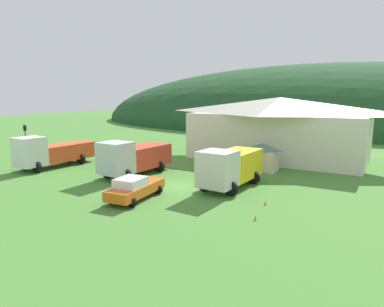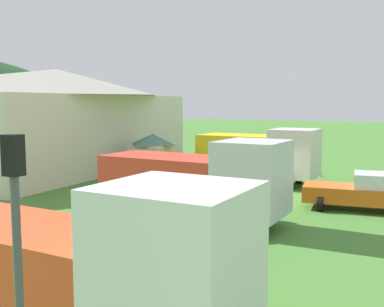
{
  "view_description": "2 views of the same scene",
  "coord_description": "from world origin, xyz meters",
  "px_view_note": "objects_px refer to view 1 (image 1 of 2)",
  "views": [
    {
      "loc": [
        14.42,
        -22.94,
        7.37
      ],
      "look_at": [
        -0.95,
        3.39,
        2.12
      ],
      "focal_mm": 32.43,
      "sensor_mm": 36.0,
      "label": 1
    },
    {
      "loc": [
        -22.03,
        -6.13,
        4.69
      ],
      "look_at": [
        0.7,
        4.74,
        1.89
      ],
      "focal_mm": 42.97,
      "sensor_mm": 36.0,
      "label": 2
    }
  ],
  "objects_px": {
    "traffic_cone_near_pickup": "(255,220)",
    "traffic_light_west": "(26,142)",
    "heavy_rig_white": "(52,152)",
    "depot_building": "(279,127)",
    "play_shed_cream": "(262,157)",
    "tow_truck_silver": "(133,157)",
    "flatbed_truck_yellow": "(230,166)",
    "service_pickup_orange": "(135,188)",
    "traffic_cone_mid_row": "(265,205)"
  },
  "relations": [
    {
      "from": "traffic_cone_mid_row",
      "to": "heavy_rig_white",
      "type": "bearing_deg",
      "value": 177.95
    },
    {
      "from": "service_pickup_orange",
      "to": "traffic_cone_near_pickup",
      "type": "distance_m",
      "value": 8.88
    },
    {
      "from": "traffic_light_west",
      "to": "traffic_cone_near_pickup",
      "type": "relative_size",
      "value": 6.64
    },
    {
      "from": "depot_building",
      "to": "flatbed_truck_yellow",
      "type": "relative_size",
      "value": 2.9
    },
    {
      "from": "heavy_rig_white",
      "to": "tow_truck_silver",
      "type": "relative_size",
      "value": 1.12
    },
    {
      "from": "heavy_rig_white",
      "to": "flatbed_truck_yellow",
      "type": "height_order",
      "value": "heavy_rig_white"
    },
    {
      "from": "tow_truck_silver",
      "to": "heavy_rig_white",
      "type": "bearing_deg",
      "value": -77.22
    },
    {
      "from": "play_shed_cream",
      "to": "traffic_light_west",
      "type": "xyz_separation_m",
      "value": [
        -21.29,
        -10.37,
        1.23
      ]
    },
    {
      "from": "traffic_cone_near_pickup",
      "to": "play_shed_cream",
      "type": "bearing_deg",
      "value": 107.56
    },
    {
      "from": "play_shed_cream",
      "to": "traffic_light_west",
      "type": "bearing_deg",
      "value": -154.02
    },
    {
      "from": "depot_building",
      "to": "heavy_rig_white",
      "type": "distance_m",
      "value": 24.8
    },
    {
      "from": "play_shed_cream",
      "to": "traffic_cone_mid_row",
      "type": "bearing_deg",
      "value": -69.61
    },
    {
      "from": "depot_building",
      "to": "play_shed_cream",
      "type": "height_order",
      "value": "depot_building"
    },
    {
      "from": "service_pickup_orange",
      "to": "traffic_cone_near_pickup",
      "type": "height_order",
      "value": "service_pickup_orange"
    },
    {
      "from": "traffic_light_west",
      "to": "traffic_cone_mid_row",
      "type": "relative_size",
      "value": 6.71
    },
    {
      "from": "flatbed_truck_yellow",
      "to": "traffic_light_west",
      "type": "distance_m",
      "value": 21.39
    },
    {
      "from": "play_shed_cream",
      "to": "traffic_cone_near_pickup",
      "type": "height_order",
      "value": "play_shed_cream"
    },
    {
      "from": "play_shed_cream",
      "to": "tow_truck_silver",
      "type": "height_order",
      "value": "tow_truck_silver"
    },
    {
      "from": "play_shed_cream",
      "to": "traffic_cone_near_pickup",
      "type": "distance_m",
      "value": 13.88
    },
    {
      "from": "play_shed_cream",
      "to": "traffic_cone_mid_row",
      "type": "xyz_separation_m",
      "value": [
        3.75,
        -10.08,
        -1.38
      ]
    },
    {
      "from": "play_shed_cream",
      "to": "heavy_rig_white",
      "type": "bearing_deg",
      "value": -153.86
    },
    {
      "from": "tow_truck_silver",
      "to": "service_pickup_orange",
      "type": "distance_m",
      "value": 7.59
    },
    {
      "from": "flatbed_truck_yellow",
      "to": "service_pickup_orange",
      "type": "relative_size",
      "value": 1.33
    },
    {
      "from": "play_shed_cream",
      "to": "heavy_rig_white",
      "type": "relative_size",
      "value": 0.35
    },
    {
      "from": "depot_building",
      "to": "service_pickup_orange",
      "type": "xyz_separation_m",
      "value": [
        -4.07,
        -20.84,
        -2.79
      ]
    },
    {
      "from": "play_shed_cream",
      "to": "traffic_cone_near_pickup",
      "type": "xyz_separation_m",
      "value": [
        4.17,
        -13.17,
        -1.38
      ]
    },
    {
      "from": "play_shed_cream",
      "to": "traffic_cone_mid_row",
      "type": "distance_m",
      "value": 10.84
    },
    {
      "from": "heavy_rig_white",
      "to": "traffic_cone_mid_row",
      "type": "xyz_separation_m",
      "value": [
        22.64,
        -0.81,
        -1.62
      ]
    },
    {
      "from": "play_shed_cream",
      "to": "heavy_rig_white",
      "type": "xyz_separation_m",
      "value": [
        -18.89,
        -9.27,
        0.23
      ]
    },
    {
      "from": "tow_truck_silver",
      "to": "traffic_cone_mid_row",
      "type": "height_order",
      "value": "tow_truck_silver"
    },
    {
      "from": "heavy_rig_white",
      "to": "traffic_light_west",
      "type": "height_order",
      "value": "traffic_light_west"
    },
    {
      "from": "depot_building",
      "to": "traffic_light_west",
      "type": "height_order",
      "value": "depot_building"
    },
    {
      "from": "depot_building",
      "to": "service_pickup_orange",
      "type": "distance_m",
      "value": 21.42
    },
    {
      "from": "heavy_rig_white",
      "to": "tow_truck_silver",
      "type": "distance_m",
      "value": 9.47
    },
    {
      "from": "play_shed_cream",
      "to": "flatbed_truck_yellow",
      "type": "relative_size",
      "value": 0.43
    },
    {
      "from": "heavy_rig_white",
      "to": "service_pickup_orange",
      "type": "bearing_deg",
      "value": 76.61
    },
    {
      "from": "play_shed_cream",
      "to": "service_pickup_orange",
      "type": "relative_size",
      "value": 0.58
    },
    {
      "from": "depot_building",
      "to": "traffic_cone_mid_row",
      "type": "relative_size",
      "value": 31.8
    },
    {
      "from": "play_shed_cream",
      "to": "flatbed_truck_yellow",
      "type": "bearing_deg",
      "value": -91.07
    },
    {
      "from": "service_pickup_orange",
      "to": "traffic_light_west",
      "type": "bearing_deg",
      "value": -106.52
    },
    {
      "from": "traffic_cone_near_pickup",
      "to": "traffic_light_west",
      "type": "bearing_deg",
      "value": 173.74
    },
    {
      "from": "traffic_light_west",
      "to": "flatbed_truck_yellow",
      "type": "bearing_deg",
      "value": 8.18
    },
    {
      "from": "tow_truck_silver",
      "to": "traffic_light_west",
      "type": "bearing_deg",
      "value": -73.86
    },
    {
      "from": "tow_truck_silver",
      "to": "play_shed_cream",
      "type": "bearing_deg",
      "value": 132.65
    },
    {
      "from": "depot_building",
      "to": "tow_truck_silver",
      "type": "height_order",
      "value": "depot_building"
    },
    {
      "from": "heavy_rig_white",
      "to": "depot_building",
      "type": "bearing_deg",
      "value": 135.4
    },
    {
      "from": "traffic_light_west",
      "to": "heavy_rig_white",
      "type": "bearing_deg",
      "value": 24.68
    },
    {
      "from": "service_pickup_orange",
      "to": "traffic_cone_near_pickup",
      "type": "bearing_deg",
      "value": 86.25
    },
    {
      "from": "service_pickup_orange",
      "to": "flatbed_truck_yellow",
      "type": "bearing_deg",
      "value": 137.83
    },
    {
      "from": "flatbed_truck_yellow",
      "to": "traffic_light_west",
      "type": "height_order",
      "value": "traffic_light_west"
    }
  ]
}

